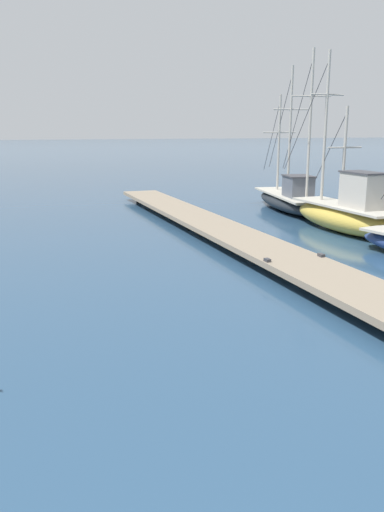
% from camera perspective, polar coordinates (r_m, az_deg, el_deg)
% --- Properties ---
extents(floating_dock, '(1.84, 23.96, 0.53)m').
position_cam_1_polar(floating_dock, '(18.10, 3.45, 2.78)').
color(floating_dock, gray).
rests_on(floating_dock, ground).
extents(fishing_boat_1, '(3.14, 7.93, 6.95)m').
position_cam_1_polar(fishing_boat_1, '(25.23, 10.62, 6.11)').
color(fishing_boat_1, black).
rests_on(fishing_boat_1, ground).
extents(fishing_boat_2, '(1.67, 7.46, 6.63)m').
position_cam_1_polar(fishing_boat_2, '(20.31, 16.43, 4.47)').
color(fishing_boat_2, gold).
rests_on(fishing_boat_2, ground).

